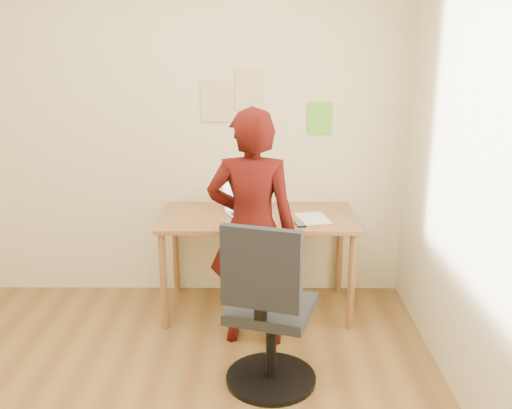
{
  "coord_description": "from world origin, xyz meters",
  "views": [
    {
      "loc": [
        0.63,
        -2.55,
        1.98
      ],
      "look_at": [
        0.61,
        0.95,
        0.95
      ],
      "focal_mm": 40.0,
      "sensor_mm": 36.0,
      "label": 1
    }
  ],
  "objects_px": {
    "laptop": "(247,207)",
    "office_chair": "(268,319)",
    "phone": "(300,224)",
    "person": "(252,229)",
    "desk": "(258,227)"
  },
  "relations": [
    {
      "from": "laptop",
      "to": "person",
      "type": "xyz_separation_m",
      "value": [
        0.04,
        -0.5,
        0.0
      ]
    },
    {
      "from": "phone",
      "to": "office_chair",
      "type": "relative_size",
      "value": 0.13
    },
    {
      "from": "desk",
      "to": "office_chair",
      "type": "height_order",
      "value": "office_chair"
    },
    {
      "from": "desk",
      "to": "phone",
      "type": "relative_size",
      "value": 10.65
    },
    {
      "from": "laptop",
      "to": "phone",
      "type": "bearing_deg",
      "value": -60.7
    },
    {
      "from": "laptop",
      "to": "office_chair",
      "type": "distance_m",
      "value": 1.13
    },
    {
      "from": "office_chair",
      "to": "person",
      "type": "relative_size",
      "value": 0.66
    },
    {
      "from": "phone",
      "to": "office_chair",
      "type": "distance_m",
      "value": 0.88
    },
    {
      "from": "desk",
      "to": "laptop",
      "type": "distance_m",
      "value": 0.17
    },
    {
      "from": "phone",
      "to": "person",
      "type": "relative_size",
      "value": 0.08
    },
    {
      "from": "laptop",
      "to": "office_chair",
      "type": "xyz_separation_m",
      "value": [
        0.14,
        -1.07,
        -0.35
      ]
    },
    {
      "from": "phone",
      "to": "person",
      "type": "xyz_separation_m",
      "value": [
        -0.33,
        -0.24,
        0.04
      ]
    },
    {
      "from": "phone",
      "to": "person",
      "type": "height_order",
      "value": "person"
    },
    {
      "from": "desk",
      "to": "office_chair",
      "type": "bearing_deg",
      "value": -86.43
    },
    {
      "from": "laptop",
      "to": "person",
      "type": "height_order",
      "value": "person"
    }
  ]
}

